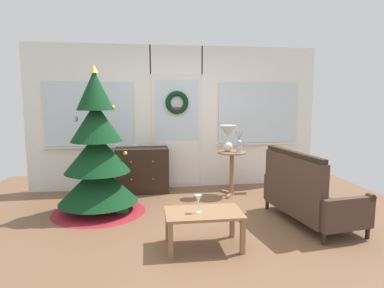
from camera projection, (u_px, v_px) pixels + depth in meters
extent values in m
plane|color=brown|center=(195.00, 228.00, 4.33)|extent=(6.76, 6.76, 0.00)
cube|color=white|center=(90.00, 118.00, 5.98)|extent=(2.15, 0.08, 2.55)
cube|color=white|center=(257.00, 117.00, 6.43)|extent=(2.15, 0.08, 2.55)
cube|color=white|center=(176.00, 60.00, 6.07)|extent=(0.94, 0.08, 0.50)
cube|color=silver|center=(177.00, 132.00, 6.20)|extent=(0.90, 0.05, 2.05)
cube|color=white|center=(177.00, 163.00, 6.26)|extent=(0.78, 0.02, 0.80)
cube|color=silver|center=(177.00, 111.00, 6.13)|extent=(0.78, 0.01, 1.10)
cube|color=silver|center=(89.00, 114.00, 5.91)|extent=(1.50, 0.01, 1.10)
cube|color=silver|center=(258.00, 113.00, 6.36)|extent=(1.50, 0.01, 1.10)
cube|color=silver|center=(90.00, 147.00, 5.98)|extent=(1.59, 0.06, 0.03)
cube|color=silver|center=(258.00, 144.00, 6.43)|extent=(1.59, 0.06, 0.03)
torus|color=black|center=(177.00, 103.00, 6.07)|extent=(0.41, 0.09, 0.41)
cube|color=red|center=(177.00, 110.00, 6.07)|extent=(0.10, 0.02, 0.10)
cylinder|color=#4C331E|center=(99.00, 205.00, 4.93)|extent=(0.10, 0.10, 0.22)
cone|color=maroon|center=(99.00, 208.00, 4.94)|extent=(1.33, 1.33, 0.10)
cone|color=#0F3819|center=(98.00, 183.00, 4.89)|extent=(1.12, 1.12, 0.55)
cone|color=#0F3819|center=(97.00, 153.00, 4.83)|extent=(0.92, 0.92, 0.55)
cone|color=#0F3819|center=(96.00, 122.00, 4.77)|extent=(0.72, 0.72, 0.55)
cone|color=#0F3819|center=(95.00, 90.00, 4.71)|extent=(0.51, 0.51, 0.55)
cone|color=#E0BC4C|center=(94.00, 69.00, 4.67)|extent=(0.12, 0.12, 0.12)
sphere|color=red|center=(102.00, 141.00, 5.14)|extent=(0.08, 0.08, 0.08)
sphere|color=gold|center=(113.00, 107.00, 4.86)|extent=(0.06, 0.06, 0.06)
sphere|color=silver|center=(75.00, 119.00, 4.73)|extent=(0.08, 0.08, 0.08)
sphere|color=#264CB2|center=(79.00, 178.00, 5.18)|extent=(0.06, 0.06, 0.06)
sphere|color=red|center=(101.00, 174.00, 5.28)|extent=(0.07, 0.07, 0.07)
sphere|color=gold|center=(125.00, 153.00, 4.89)|extent=(0.06, 0.06, 0.06)
cube|color=black|center=(142.00, 170.00, 5.94)|extent=(0.90, 0.43, 0.78)
sphere|color=tan|center=(131.00, 162.00, 5.67)|extent=(0.03, 0.03, 0.03)
sphere|color=tan|center=(153.00, 161.00, 5.72)|extent=(0.03, 0.03, 0.03)
sphere|color=tan|center=(132.00, 180.00, 5.71)|extent=(0.03, 0.03, 0.03)
sphere|color=tan|center=(153.00, 179.00, 5.76)|extent=(0.03, 0.03, 0.03)
cylinder|color=black|center=(367.00, 233.00, 4.00)|extent=(0.05, 0.05, 0.14)
cylinder|color=black|center=(302.00, 201.00, 5.24)|extent=(0.05, 0.05, 0.14)
cylinder|color=black|center=(324.00, 239.00, 3.84)|extent=(0.05, 0.05, 0.14)
cylinder|color=black|center=(267.00, 204.00, 5.07)|extent=(0.05, 0.05, 0.14)
cube|color=#473328|center=(312.00, 207.00, 4.52)|extent=(0.88, 1.33, 0.14)
cube|color=#473328|center=(293.00, 180.00, 4.38)|extent=(0.28, 1.25, 0.62)
cube|color=black|center=(294.00, 154.00, 4.34)|extent=(0.24, 1.22, 0.06)
cube|color=#473328|center=(348.00, 214.00, 3.87)|extent=(0.67, 0.18, 0.38)
cylinder|color=black|center=(370.00, 198.00, 3.93)|extent=(0.10, 0.10, 0.09)
cube|color=#473328|center=(285.00, 185.00, 5.14)|extent=(0.67, 0.18, 0.38)
cylinder|color=black|center=(303.00, 173.00, 5.19)|extent=(0.10, 0.10, 0.09)
cylinder|color=#8E6642|center=(232.00, 152.00, 5.72)|extent=(0.48, 0.48, 0.02)
cylinder|color=#8E6642|center=(232.00, 174.00, 5.77)|extent=(0.07, 0.07, 0.71)
cube|color=#8E6642|center=(240.00, 193.00, 5.84)|extent=(0.20, 0.05, 0.04)
cube|color=#8E6642|center=(225.00, 191.00, 5.94)|extent=(0.14, 0.20, 0.04)
cube|color=#8E6642|center=(229.00, 196.00, 5.67)|extent=(0.14, 0.20, 0.04)
sphere|color=silver|center=(228.00, 147.00, 5.74)|extent=(0.16, 0.16, 0.16)
cylinder|color=silver|center=(228.00, 139.00, 5.72)|extent=(0.02, 0.02, 0.06)
cone|color=silver|center=(228.00, 131.00, 5.70)|extent=(0.28, 0.28, 0.20)
cylinder|color=#99ADBC|center=(239.00, 147.00, 5.66)|extent=(0.09, 0.09, 0.16)
sphere|color=#99ADBC|center=(239.00, 143.00, 5.65)|extent=(0.10, 0.10, 0.10)
cylinder|color=#4C7042|center=(238.00, 137.00, 5.64)|extent=(0.07, 0.01, 0.17)
cylinder|color=#4C7042|center=(239.00, 137.00, 5.64)|extent=(0.01, 0.01, 0.18)
cylinder|color=#4C7042|center=(240.00, 137.00, 5.64)|extent=(0.07, 0.01, 0.17)
cube|color=#8E6642|center=(204.00, 213.00, 3.74)|extent=(0.85, 0.53, 0.03)
cube|color=#8E6642|center=(171.00, 241.00, 3.50)|extent=(0.05, 0.05, 0.37)
cube|color=#8E6642|center=(243.00, 237.00, 3.60)|extent=(0.05, 0.05, 0.37)
cube|color=#8E6642|center=(168.00, 225.00, 3.93)|extent=(0.05, 0.05, 0.37)
cube|color=#8E6642|center=(232.00, 222.00, 4.03)|extent=(0.05, 0.05, 0.37)
cylinder|color=silver|center=(198.00, 212.00, 3.71)|extent=(0.06, 0.06, 0.01)
cylinder|color=silver|center=(198.00, 207.00, 3.70)|extent=(0.01, 0.01, 0.10)
cone|color=silver|center=(198.00, 199.00, 3.69)|extent=(0.08, 0.08, 0.09)
cube|color=#266633|center=(122.00, 208.00, 4.83)|extent=(0.18, 0.16, 0.18)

